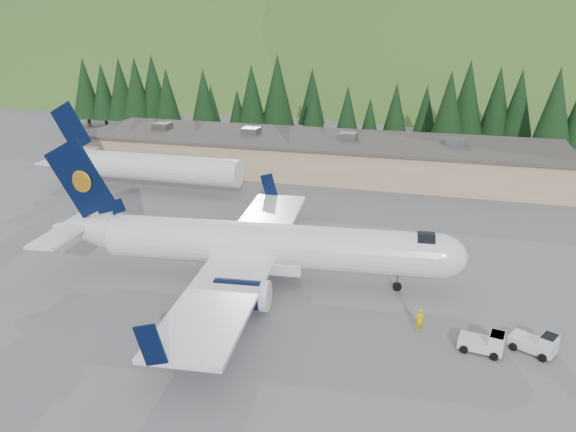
# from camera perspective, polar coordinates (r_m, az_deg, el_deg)

# --- Properties ---
(ground) EXTENTS (600.00, 600.00, 0.00)m
(ground) POSITION_cam_1_polar(r_m,az_deg,el_deg) (49.45, -1.92, -6.60)
(ground) COLOR #58585D
(airliner) EXTENTS (36.64, 34.45, 12.15)m
(airliner) POSITION_cam_1_polar(r_m,az_deg,el_deg) (48.34, -3.21, -3.04)
(airliner) COLOR white
(airliner) RESTS_ON ground
(second_airliner) EXTENTS (27.50, 11.00, 10.05)m
(second_airliner) POSITION_cam_1_polar(r_m,az_deg,el_deg) (77.25, -14.74, 4.97)
(second_airliner) COLOR white
(second_airliner) RESTS_ON ground
(baggage_tug_a) EXTENTS (3.15, 2.19, 1.57)m
(baggage_tug_a) POSITION_cam_1_polar(r_m,az_deg,el_deg) (41.59, 19.42, -12.06)
(baggage_tug_a) COLOR silver
(baggage_tug_a) RESTS_ON ground
(baggage_tug_b) EXTENTS (3.32, 2.75, 1.58)m
(baggage_tug_b) POSITION_cam_1_polar(r_m,az_deg,el_deg) (42.77, 23.97, -11.75)
(baggage_tug_b) COLOR silver
(baggage_tug_b) RESTS_ON ground
(terminal_building) EXTENTS (71.00, 17.00, 6.10)m
(terminal_building) POSITION_cam_1_polar(r_m,az_deg,el_deg) (84.63, 2.70, 6.31)
(terminal_building) COLOR tan
(terminal_building) RESTS_ON ground
(ramp_worker) EXTENTS (0.79, 0.69, 1.83)m
(ramp_worker) POSITION_cam_1_polar(r_m,az_deg,el_deg) (42.65, 13.22, -10.24)
(ramp_worker) COLOR #EBBE00
(ramp_worker) RESTS_ON ground
(tree_line) EXTENTS (112.68, 18.36, 14.43)m
(tree_line) POSITION_cam_1_polar(r_m,az_deg,el_deg) (106.53, 3.24, 11.78)
(tree_line) COLOR black
(tree_line) RESTS_ON ground
(hills) EXTENTS (614.00, 330.00, 300.00)m
(hills) POSITION_cam_1_polar(r_m,az_deg,el_deg) (273.49, 23.02, -4.80)
(hills) COLOR #244D1E
(hills) RESTS_ON ground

